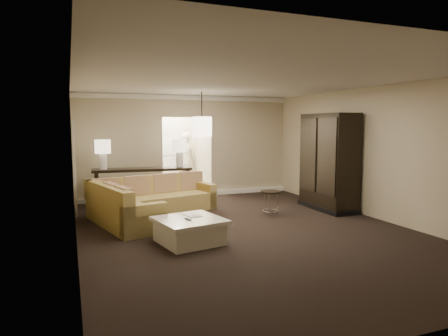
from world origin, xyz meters
name	(u,v)px	position (x,y,z in m)	size (l,w,h in m)	color
ground	(247,231)	(0.00, 0.00, 0.00)	(8.00, 8.00, 0.00)	black
wall_back	(187,146)	(0.00, 4.00, 1.40)	(6.00, 0.04, 2.80)	#BAB48C
wall_front	(430,189)	(0.00, -4.00, 1.40)	(6.00, 0.04, 2.80)	#BAB48C
wall_left	(74,162)	(-3.00, 0.00, 1.40)	(0.04, 8.00, 2.80)	#BAB48C
wall_right	(377,153)	(3.00, 0.00, 1.40)	(0.04, 8.00, 2.80)	#BAB48C
ceiling	(248,80)	(0.00, 0.00, 2.80)	(6.00, 8.00, 0.02)	silver
crown_molding	(188,98)	(0.00, 3.95, 2.73)	(6.00, 0.10, 0.12)	white
baseboard	(188,194)	(0.00, 3.95, 0.06)	(6.00, 0.10, 0.12)	white
side_door	(74,167)	(-2.97, 2.80, 1.05)	(0.05, 0.90, 2.10)	silver
foyer	(175,148)	(0.00, 5.34, 1.30)	(1.44, 2.02, 2.80)	white
sectional_sofa	(147,202)	(-1.55, 1.81, 0.34)	(2.97, 2.80, 0.85)	brown
coffee_table	(190,230)	(-1.22, -0.32, 0.21)	(1.22, 1.22, 0.44)	white
console_table	(143,183)	(-1.39, 3.20, 0.55)	(2.44, 0.72, 0.93)	black
armoire	(328,164)	(2.59, 1.12, 1.08)	(0.67, 1.57, 2.25)	black
drink_table	(271,198)	(1.05, 1.05, 0.39)	(0.43, 0.43, 0.54)	black
table_lamp_left	(103,150)	(-2.31, 3.27, 1.40)	(0.37, 0.37, 0.71)	white
table_lamp_right	(179,148)	(-0.46, 3.13, 1.40)	(0.37, 0.37, 0.71)	white
pendant_light	(202,126)	(0.00, 2.70, 1.95)	(0.38, 0.38, 1.09)	black
person	(186,157)	(0.36, 5.49, 0.98)	(0.71, 0.47, 1.97)	beige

